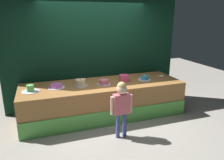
# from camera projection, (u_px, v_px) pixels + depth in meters

# --- Properties ---
(ground_plane) EXTENTS (12.00, 12.00, 0.00)m
(ground_plane) POSITION_uv_depth(u_px,v_px,m) (111.00, 125.00, 4.47)
(ground_plane) COLOR gray
(stage_platform) EXTENTS (3.56, 1.15, 0.76)m
(stage_platform) POSITION_uv_depth(u_px,v_px,m) (103.00, 99.00, 4.87)
(stage_platform) COLOR #9E6B38
(stage_platform) RESTS_ON ground_plane
(curtain_backdrop) EXTENTS (4.28, 0.08, 2.87)m
(curtain_backdrop) POSITION_uv_depth(u_px,v_px,m) (95.00, 49.00, 5.17)
(curtain_backdrop) COLOR black
(curtain_backdrop) RESTS_ON ground_plane
(child_figure) EXTENTS (0.42, 0.19, 1.08)m
(child_figure) POSITION_uv_depth(u_px,v_px,m) (122.00, 102.00, 3.86)
(child_figure) COLOR #3F4C8C
(child_figure) RESTS_ON ground_plane
(pink_box) EXTENTS (0.22, 0.21, 0.15)m
(pink_box) POSITION_uv_depth(u_px,v_px,m) (124.00, 78.00, 4.90)
(pink_box) COLOR #F24E85
(pink_box) RESTS_ON stage_platform
(donut) EXTENTS (0.14, 0.14, 0.03)m
(donut) POSITION_uv_depth(u_px,v_px,m) (161.00, 76.00, 5.27)
(donut) COLOR beige
(donut) RESTS_ON stage_platform
(cake_far_left) EXTENTS (0.35, 0.35, 0.14)m
(cake_far_left) POSITION_uv_depth(u_px,v_px,m) (30.00, 89.00, 4.22)
(cake_far_left) COLOR silver
(cake_far_left) RESTS_ON stage_platform
(cake_left) EXTENTS (0.34, 0.34, 0.13)m
(cake_left) POSITION_uv_depth(u_px,v_px,m) (56.00, 86.00, 4.46)
(cake_left) COLOR silver
(cake_left) RESTS_ON stage_platform
(cake_center) EXTENTS (0.30, 0.30, 0.18)m
(cake_center) POSITION_uv_depth(u_px,v_px,m) (81.00, 83.00, 4.57)
(cake_center) COLOR silver
(cake_center) RESTS_ON stage_platform
(cake_right) EXTENTS (0.30, 0.30, 0.14)m
(cake_right) POSITION_uv_depth(u_px,v_px,m) (104.00, 82.00, 4.68)
(cake_right) COLOR silver
(cake_right) RESTS_ON stage_platform
(cake_far_right) EXTENTS (0.31, 0.31, 0.13)m
(cake_far_right) POSITION_uv_depth(u_px,v_px,m) (145.00, 78.00, 5.03)
(cake_far_right) COLOR silver
(cake_far_right) RESTS_ON stage_platform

